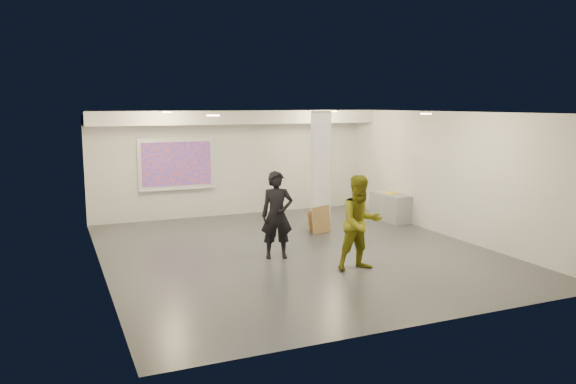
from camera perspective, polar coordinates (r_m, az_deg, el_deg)
name	(u,v)px	position (r m, az deg, el deg)	size (l,w,h in m)	color
floor	(295,251)	(12.29, 0.74, -6.04)	(8.00, 9.00, 0.01)	#36393E
ceiling	(295,112)	(11.87, 0.77, 8.09)	(8.00, 9.00, 0.01)	silver
wall_back	(232,163)	(16.17, -5.73, 2.95)	(8.00, 0.01, 3.00)	silver
wall_front	(425,224)	(8.14, 13.71, -3.19)	(8.00, 0.01, 3.00)	silver
wall_left	(99,195)	(11.01, -18.65, -0.28)	(0.01, 9.00, 3.00)	silver
wall_right	(447,174)	(14.08, 15.82, 1.77)	(0.01, 9.00, 3.00)	silver
soffit_band	(237,117)	(15.57, -5.19, 7.60)	(8.00, 1.10, 0.36)	silver
downlight_nw	(167,112)	(13.61, -12.20, 7.92)	(0.22, 0.22, 0.02)	#F3BD86
downlight_ne	(333,111)	(15.08, 4.60, 8.17)	(0.22, 0.22, 0.02)	#F3BD86
downlight_sw	(213,115)	(9.71, -7.62, 7.71)	(0.22, 0.22, 0.02)	#F3BD86
downlight_se	(426,114)	(11.69, 13.84, 7.73)	(0.22, 0.22, 0.02)	#F3BD86
column	(321,171)	(14.24, 3.34, 2.17)	(0.52, 0.52, 3.00)	white
projection_screen	(177,165)	(15.72, -11.25, 2.75)	(2.10, 0.13, 1.42)	white
credenza	(390,207)	(15.64, 10.36, -1.53)	(0.53, 1.28, 0.75)	gray
papers_stack	(387,192)	(15.80, 10.06, 0.00)	(0.23, 0.29, 0.02)	silver
postit_pad	(390,193)	(15.59, 10.36, -0.10)	(0.25, 0.34, 0.03)	yellow
cardboard_back	(321,220)	(13.93, 3.38, -2.84)	(0.61, 0.06, 0.67)	olive
cardboard_front	(315,220)	(14.30, 2.76, -2.87)	(0.46, 0.05, 0.51)	olive
woman	(277,215)	(11.57, -1.12, -2.36)	(0.66, 0.43, 1.82)	black
man	(361,223)	(10.85, 7.40, -3.13)	(0.89, 0.70, 1.84)	olive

